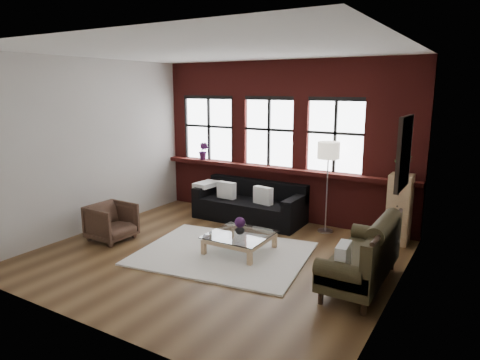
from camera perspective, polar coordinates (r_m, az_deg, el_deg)
The scene contains 26 objects.
floor at distance 7.07m, azimuth -3.25°, elevation -9.96°, with size 5.50×5.50×0.00m, color #4D331C.
ceiling at distance 6.57m, azimuth -3.60°, elevation 16.87°, with size 5.50×5.50×0.00m, color white.
wall_back at distance 8.79m, azimuth 5.84°, elevation 5.19°, with size 5.50×5.50×0.00m, color #BAB5AD.
wall_front at distance 4.82m, azimuth -20.40°, elevation -1.31°, with size 5.50×5.50×0.00m, color #BAB5AD.
wall_left at distance 8.48m, azimuth -19.01°, elevation 4.33°, with size 5.00×5.00×0.00m, color #BAB5AD.
wall_right at distance 5.59m, azimuth 20.60°, elevation 0.45°, with size 5.00×5.00×0.00m, color #BAB5AD.
brick_backwall at distance 8.73m, azimuth 5.67°, elevation 5.15°, with size 5.50×0.12×3.20m, color #5B1815, non-canonical shape.
sill_ledge at distance 8.74m, azimuth 5.34°, elevation 1.44°, with size 5.50×0.30×0.08m, color #5B1815.
window_left at distance 9.63m, azimuth -4.07°, elevation 6.72°, with size 1.38×0.10×1.50m, color black, non-canonical shape.
window_mid at distance 8.86m, azimuth 3.96°, elevation 6.25°, with size 1.38×0.10×1.50m, color black, non-canonical shape.
window_right at distance 8.32m, azimuth 12.62°, elevation 5.61°, with size 1.38×0.10×1.50m, color black, non-canonical shape.
wall_poster at distance 5.84m, azimuth 21.04°, elevation 3.40°, with size 0.05×0.74×0.94m, color black, non-canonical shape.
shag_rug at distance 7.09m, azimuth -2.26°, elevation -9.74°, with size 2.67×2.10×0.03m, color silver.
dark_sofa at distance 8.70m, azimuth 1.22°, elevation -2.84°, with size 2.24×0.91×0.81m, color black, non-canonical shape.
pillow_a at distance 8.81m, azimuth -1.82°, elevation -1.37°, with size 0.40×0.14×0.34m, color white.
pillow_b at distance 8.39m, azimuth 3.10°, elevation -2.07°, with size 0.40×0.14×0.34m, color white.
vintage_settee at distance 6.10m, azimuth 15.82°, elevation -9.25°, with size 0.80×1.79×0.96m, color #2E2715, non-canonical shape.
pillow_settee at distance 5.59m, azimuth 13.57°, elevation -9.93°, with size 0.14×0.38×0.34m, color white.
armchair at distance 7.96m, azimuth -16.76°, elevation -5.39°, with size 0.70×0.72×0.66m, color #3E2A1F.
coffee_table at distance 7.12m, azimuth -0.02°, elevation -8.42°, with size 0.97×0.97×0.33m, color tan, non-canonical shape.
vase at distance 7.04m, azimuth -0.02°, elevation -6.57°, with size 0.16×0.16×0.16m, color #B2B2B2.
flowers at distance 7.00m, azimuth -0.02°, elevation -5.67°, with size 0.17×0.17×0.17m, color #40194A.
drawer_chest at distance 7.89m, azimuth 20.47°, elevation -3.66°, with size 0.38×0.38×1.22m, color tan.
potted_plant_top at distance 7.72m, azimuth 20.89°, elevation 1.92°, with size 0.30×0.26×0.34m, color #2D5923.
floor_lamp at distance 8.05m, azimuth 11.54°, elevation -0.51°, with size 0.40×0.40×1.85m, color #A5A5A8, non-canonical shape.
sill_plant at distance 9.63m, azimuth -4.89°, elevation 3.89°, with size 0.22×0.18×0.40m, color #40194A.
Camera 1 is at (3.70, -5.40, 2.66)m, focal length 32.00 mm.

